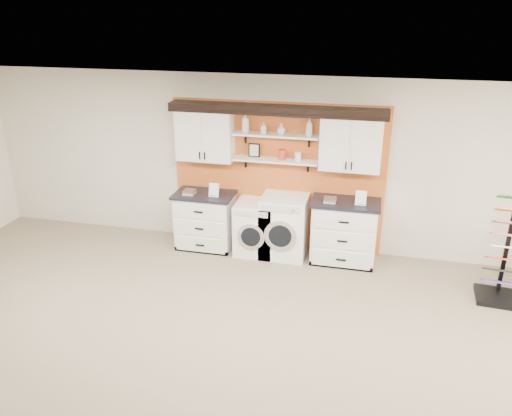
% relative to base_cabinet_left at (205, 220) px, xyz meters
% --- Properties ---
extents(ceiling, '(10.00, 10.00, 0.00)m').
position_rel_base_cabinet_left_xyz_m(ceiling, '(1.13, -3.64, 2.33)').
color(ceiling, white).
rests_on(ceiling, wall_back).
extents(wall_back, '(10.00, 0.00, 10.00)m').
position_rel_base_cabinet_left_xyz_m(wall_back, '(1.13, 0.36, 0.93)').
color(wall_back, beige).
rests_on(wall_back, floor).
extents(accent_panel, '(3.40, 0.07, 2.40)m').
position_rel_base_cabinet_left_xyz_m(accent_panel, '(1.13, 0.32, 0.73)').
color(accent_panel, '#BF5720').
rests_on(accent_panel, wall_back).
extents(upper_cabinet_left, '(0.90, 0.35, 0.84)m').
position_rel_base_cabinet_left_xyz_m(upper_cabinet_left, '(-0.00, 0.15, 1.41)').
color(upper_cabinet_left, white).
rests_on(upper_cabinet_left, wall_back).
extents(upper_cabinet_right, '(0.90, 0.35, 0.84)m').
position_rel_base_cabinet_left_xyz_m(upper_cabinet_right, '(2.26, 0.15, 1.41)').
color(upper_cabinet_right, white).
rests_on(upper_cabinet_right, wall_back).
extents(shelf_lower, '(1.32, 0.28, 0.03)m').
position_rel_base_cabinet_left_xyz_m(shelf_lower, '(1.13, 0.16, 1.06)').
color(shelf_lower, white).
rests_on(shelf_lower, wall_back).
extents(shelf_upper, '(1.32, 0.28, 0.03)m').
position_rel_base_cabinet_left_xyz_m(shelf_upper, '(1.13, 0.16, 1.46)').
color(shelf_upper, white).
rests_on(shelf_upper, wall_back).
extents(crown_molding, '(3.30, 0.41, 0.13)m').
position_rel_base_cabinet_left_xyz_m(crown_molding, '(1.13, 0.17, 1.86)').
color(crown_molding, black).
rests_on(crown_molding, wall_back).
extents(picture_frame, '(0.18, 0.02, 0.22)m').
position_rel_base_cabinet_left_xyz_m(picture_frame, '(0.78, 0.21, 1.18)').
color(picture_frame, black).
rests_on(picture_frame, shelf_lower).
extents(canister_red, '(0.11, 0.11, 0.16)m').
position_rel_base_cabinet_left_xyz_m(canister_red, '(1.23, 0.16, 1.15)').
color(canister_red, red).
rests_on(canister_red, shelf_lower).
extents(canister_cream, '(0.10, 0.10, 0.14)m').
position_rel_base_cabinet_left_xyz_m(canister_cream, '(1.48, 0.16, 1.14)').
color(canister_cream, silver).
rests_on(canister_cream, shelf_lower).
extents(base_cabinet_left, '(0.96, 0.66, 0.94)m').
position_rel_base_cabinet_left_xyz_m(base_cabinet_left, '(0.00, 0.00, 0.00)').
color(base_cabinet_left, white).
rests_on(base_cabinet_left, floor).
extents(base_cabinet_right, '(1.03, 0.66, 1.01)m').
position_rel_base_cabinet_left_xyz_m(base_cabinet_right, '(2.26, -0.00, 0.03)').
color(base_cabinet_right, white).
rests_on(base_cabinet_right, floor).
extents(washer, '(0.62, 0.71, 0.86)m').
position_rel_base_cabinet_left_xyz_m(washer, '(0.86, -0.00, -0.04)').
color(washer, white).
rests_on(washer, floor).
extents(dryer, '(0.72, 0.71, 1.00)m').
position_rel_base_cabinet_left_xyz_m(dryer, '(1.32, -0.00, 0.03)').
color(dryer, white).
rests_on(dryer, floor).
extents(sample_rack, '(0.66, 0.57, 1.71)m').
position_rel_base_cabinet_left_xyz_m(sample_rack, '(4.46, -0.62, 0.07)').
color(sample_rack, black).
rests_on(sample_rack, floor).
extents(soap_bottle_a, '(0.15, 0.15, 0.31)m').
position_rel_base_cabinet_left_xyz_m(soap_bottle_a, '(0.66, 0.16, 1.63)').
color(soap_bottle_a, silver).
rests_on(soap_bottle_a, shelf_upper).
extents(soap_bottle_b, '(0.09, 0.09, 0.18)m').
position_rel_base_cabinet_left_xyz_m(soap_bottle_b, '(0.94, 0.16, 1.56)').
color(soap_bottle_b, silver).
rests_on(soap_bottle_b, shelf_upper).
extents(soap_bottle_c, '(0.16, 0.16, 0.17)m').
position_rel_base_cabinet_left_xyz_m(soap_bottle_c, '(1.21, 0.16, 1.56)').
color(soap_bottle_c, silver).
rests_on(soap_bottle_c, shelf_upper).
extents(soap_bottle_d, '(0.14, 0.14, 0.28)m').
position_rel_base_cabinet_left_xyz_m(soap_bottle_d, '(1.64, 0.16, 1.61)').
color(soap_bottle_d, silver).
rests_on(soap_bottle_d, shelf_upper).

